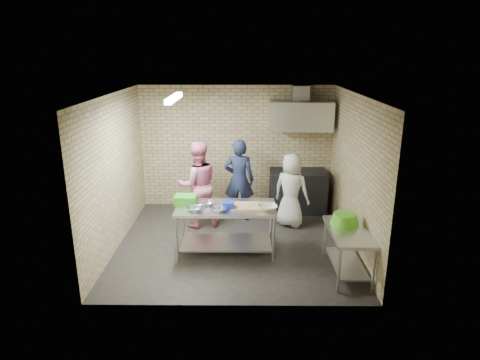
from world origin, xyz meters
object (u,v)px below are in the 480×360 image
stove (298,191)px  woman_pink (198,185)px  side_counter (347,252)px  bottle_red (302,117)px  bottle_green (320,118)px  blue_tub (229,205)px  green_basin (345,219)px  green_crate (186,200)px  man_navy (239,180)px  woman_white (291,190)px  prep_table (226,229)px

stove → woman_pink: size_ratio=0.69×
side_counter → stove: bearing=99.3°
bottle_red → bottle_green: 0.40m
blue_tub → bottle_green: size_ratio=1.26×
side_counter → woman_pink: (-2.54, 1.89, 0.49)m
green_basin → green_crate: bearing=166.9°
green_basin → bottle_green: (0.02, 2.74, 1.18)m
bottle_red → green_crate: bearing=-136.4°
blue_tub → side_counter: bearing=-18.7°
side_counter → man_navy: man_navy is taller
green_crate → woman_white: woman_white is taller
green_basin → bottle_red: bearing=97.9°
prep_table → woman_pink: size_ratio=0.99×
green_crate → bottle_red: bottle_red is taller
blue_tub → man_navy: size_ratio=0.11×
blue_tub → woman_white: bearing=47.3°
stove → bottle_green: (0.45, 0.24, 1.57)m
bottle_red → woman_pink: 2.67m
side_counter → bottle_green: (0.00, 2.99, 1.64)m
prep_table → side_counter: 2.07m
stove → man_navy: man_navy is taller
stove → bottle_red: 1.60m
prep_table → bottle_red: size_ratio=9.46×
prep_table → bottle_red: (1.54, 2.25, 1.60)m
bottle_red → man_navy: 1.92m
bottle_red → prep_table: bearing=-124.3°
side_counter → stove: (-0.45, 2.75, 0.08)m
man_navy → bottle_green: bearing=-151.5°
green_basin → bottle_red: size_ratio=2.56×
blue_tub → green_basin: 1.91m
side_counter → green_crate: 2.83m
stove → blue_tub: (-1.44, -2.11, 0.46)m
blue_tub → man_navy: 1.64m
green_basin → man_navy: size_ratio=0.27×
bottle_green → man_navy: bottle_green is taller
green_basin → bottle_green: bearing=89.6°
bottle_green → blue_tub: bearing=-128.7°
green_crate → prep_table: bearing=-9.7°
prep_table → side_counter: size_ratio=1.42×
green_basin → woman_pink: woman_pink is taller
green_basin → woman_white: (-0.67, 1.69, -0.09)m
green_basin → bottle_green: 2.98m
stove → man_navy: bearing=-159.2°
blue_tub → woman_pink: woman_pink is taller
prep_table → bottle_red: bearing=55.7°
side_counter → woman_pink: 3.20m
green_crate → man_navy: man_navy is taller
blue_tub → woman_white: 1.78m
prep_table → woman_white: size_ratio=1.14×
stove → green_crate: green_crate is taller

